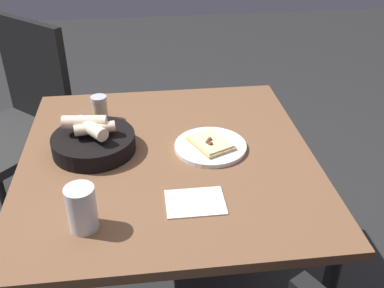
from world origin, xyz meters
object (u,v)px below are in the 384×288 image
Objects in this scene: bread_basket at (93,141)px; pepper_shaker at (100,109)px; dining_table at (168,172)px; beer_glass at (82,210)px; chair_far at (21,115)px; pizza_plate at (210,146)px.

pepper_shaker is (-0.01, -0.21, 0.00)m from bread_basket.
dining_table is 0.26m from bread_basket.
chair_far reaches higher than beer_glass.
bread_basket is 0.21m from pepper_shaker.
beer_glass reaches higher than bread_basket.
pepper_shaker reaches higher than dining_table.
beer_glass is at bearing 41.37° from pizza_plate.
chair_far is at bearing -68.69° from beer_glass.
bread_basket is at bearing -90.14° from beer_glass.
dining_table is at bearing 129.78° from pepper_shaker.
chair_far is at bearing -46.09° from pepper_shaker.
chair_far reaches higher than bread_basket.
bread_basket is (0.37, -0.03, 0.03)m from pizza_plate.
beer_glass is at bearing 52.83° from dining_table.
pizza_plate is at bearing 139.24° from chair_far.
pepper_shaker is 0.61m from chair_far.
pizza_plate is 0.25× the size of chair_far.
chair_far is at bearing -47.64° from dining_table.
beer_glass reaches higher than pepper_shaker.
pepper_shaker is (-0.01, -0.57, -0.02)m from beer_glass.
dining_table is 10.64× the size of pepper_shaker.
chair_far reaches higher than dining_table.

